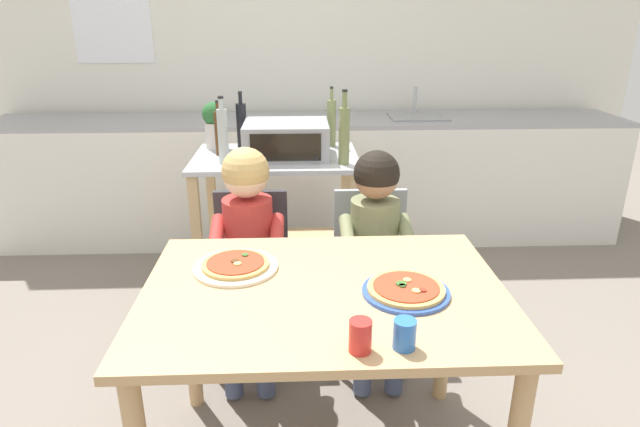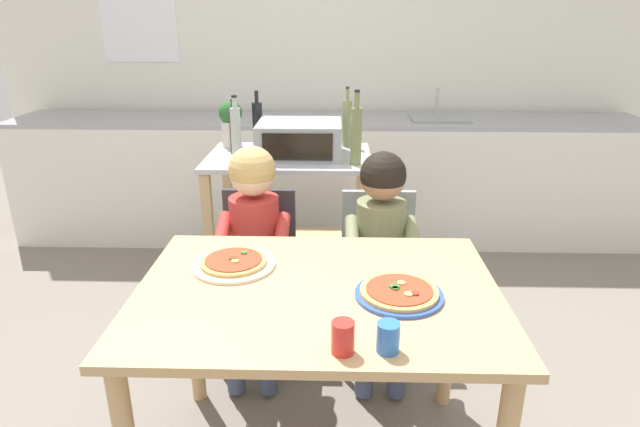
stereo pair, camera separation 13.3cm
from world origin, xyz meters
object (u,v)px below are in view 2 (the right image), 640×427
(bottle_tall_green_wine, at_px, (347,122))
(pizza_plate_cream, at_px, (234,263))
(child_in_red_shirt, at_px, (253,233))
(bottle_slim_sauce, at_px, (258,123))
(dining_chair_right, at_px, (378,266))
(bottle_dark_olive_oil, at_px, (236,134))
(dining_table, at_px, (317,318))
(drinking_cup_blue, at_px, (388,337))
(kitchen_island_cart, at_px, (290,204))
(dining_chair_left, at_px, (259,264))
(drinking_cup_red, at_px, (343,337))
(bottle_squat_spirits, at_px, (234,131))
(toaster_oven, at_px, (300,139))
(child_in_olive_shirt, at_px, (382,238))
(bottle_clear_vinegar, at_px, (356,134))
(pizza_plate_blue_rimmed, at_px, (399,293))
(potted_herb_plant, at_px, (231,122))

(bottle_tall_green_wine, bearing_deg, pizza_plate_cream, -106.87)
(child_in_red_shirt, bearing_deg, bottle_slim_sauce, 95.93)
(bottle_tall_green_wine, distance_m, dining_chair_right, 0.99)
(bottle_dark_olive_oil, xyz_separation_m, dining_table, (0.46, -1.18, -0.37))
(drinking_cup_blue, bearing_deg, dining_table, 120.26)
(kitchen_island_cart, height_order, dining_chair_right, kitchen_island_cart)
(dining_chair_left, distance_m, dining_chair_right, 0.56)
(bottle_tall_green_wine, xyz_separation_m, drinking_cup_red, (-0.04, -1.91, -0.20))
(bottle_squat_spirits, bearing_deg, dining_chair_left, -72.44)
(toaster_oven, height_order, child_in_olive_shirt, child_in_olive_shirt)
(dining_chair_right, bearing_deg, dining_chair_left, 179.48)
(toaster_oven, distance_m, bottle_dark_olive_oil, 0.36)
(dining_table, xyz_separation_m, drinking_cup_blue, (0.20, -0.34, 0.15))
(pizza_plate_cream, bearing_deg, dining_table, -27.50)
(bottle_clear_vinegar, xyz_separation_m, dining_chair_right, (0.10, -0.43, -0.53))
(dining_chair_right, height_order, pizza_plate_blue_rimmed, dining_chair_right)
(kitchen_island_cart, relative_size, dining_chair_left, 1.11)
(bottle_squat_spirits, bearing_deg, kitchen_island_cart, -6.03)
(bottle_squat_spirits, height_order, child_in_red_shirt, bottle_squat_spirits)
(drinking_cup_blue, bearing_deg, drinking_cup_red, -175.61)
(dining_table, relative_size, drinking_cup_blue, 14.11)
(bottle_tall_green_wine, bearing_deg, bottle_slim_sauce, -179.28)
(child_in_red_shirt, xyz_separation_m, drinking_cup_red, (0.38, -0.96, 0.11))
(bottle_tall_green_wine, bearing_deg, child_in_olive_shirt, -81.72)
(bottle_clear_vinegar, relative_size, child_in_red_shirt, 0.37)
(dining_chair_left, relative_size, dining_chair_right, 1.00)
(pizza_plate_cream, xyz_separation_m, drinking_cup_blue, (0.50, -0.50, 0.03))
(bottle_dark_olive_oil, relative_size, pizza_plate_blue_rimmed, 1.24)
(bottle_clear_vinegar, xyz_separation_m, dining_table, (-0.16, -1.15, -0.37))
(toaster_oven, xyz_separation_m, bottle_dark_olive_oil, (-0.32, -0.14, 0.06))
(bottle_squat_spirits, height_order, drinking_cup_blue, bottle_squat_spirits)
(potted_herb_plant, bearing_deg, dining_table, -70.10)
(bottle_dark_olive_oil, xyz_separation_m, pizza_plate_blue_rimmed, (0.72, -1.23, -0.25))
(pizza_plate_cream, bearing_deg, dining_chair_right, 45.01)
(drinking_cup_blue, bearing_deg, kitchen_island_cart, 103.38)
(bottle_tall_green_wine, height_order, bottle_slim_sauce, bottle_tall_green_wine)
(toaster_oven, xyz_separation_m, potted_herb_plant, (-0.41, 0.20, 0.05))
(kitchen_island_cart, height_order, dining_chair_left, kitchen_island_cart)
(child_in_olive_shirt, bearing_deg, kitchen_island_cart, 122.23)
(bottle_squat_spirits, distance_m, drinking_cup_blue, 1.86)
(bottle_tall_green_wine, relative_size, pizza_plate_blue_rimmed, 1.23)
(bottle_squat_spirits, height_order, potted_herb_plant, bottle_squat_spirits)
(toaster_oven, height_order, potted_herb_plant, potted_herb_plant)
(kitchen_island_cart, xyz_separation_m, pizza_plate_cream, (-0.10, -1.18, 0.19))
(toaster_oven, relative_size, dining_chair_right, 0.56)
(dining_table, bearing_deg, drinking_cup_blue, -59.74)
(child_in_red_shirt, relative_size, drinking_cup_red, 11.43)
(pizza_plate_blue_rimmed, bearing_deg, drinking_cup_blue, -102.07)
(dining_table, relative_size, dining_chair_right, 1.47)
(kitchen_island_cart, relative_size, pizza_plate_blue_rimmed, 3.21)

